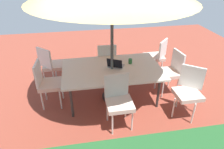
# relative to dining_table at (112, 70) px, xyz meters

# --- Properties ---
(ground_plane) EXTENTS (10.00, 10.00, 0.02)m
(ground_plane) POSITION_rel_dining_table_xyz_m (0.00, 0.00, -0.70)
(ground_plane) COLOR brown
(dining_table) EXTENTS (2.02, 1.28, 0.73)m
(dining_table) POSITION_rel_dining_table_xyz_m (0.00, 0.00, 0.00)
(dining_table) COLOR silver
(dining_table) RESTS_ON ground_plane
(chair_east) EXTENTS (0.47, 0.46, 0.98)m
(chair_east) POSITION_rel_dining_table_xyz_m (1.32, 0.01, -0.14)
(chair_east) COLOR beige
(chair_east) RESTS_ON ground_plane
(chair_south) EXTENTS (0.46, 0.47, 0.98)m
(chair_south) POSITION_rel_dining_table_xyz_m (-0.00, -0.81, -0.14)
(chair_south) COLOR beige
(chair_south) RESTS_ON ground_plane
(chair_southeast) EXTENTS (0.59, 0.59, 0.98)m
(chair_southeast) POSITION_rel_dining_table_xyz_m (1.31, -0.80, -0.14)
(chair_southeast) COLOR beige
(chair_southeast) RESTS_ON ground_plane
(chair_north) EXTENTS (0.47, 0.48, 0.98)m
(chair_north) POSITION_rel_dining_table_xyz_m (0.03, 0.83, -0.14)
(chair_north) COLOR beige
(chair_north) RESTS_ON ground_plane
(chair_west) EXTENTS (0.48, 0.47, 0.98)m
(chair_west) POSITION_rel_dining_table_xyz_m (-1.32, -0.02, -0.14)
(chair_west) COLOR beige
(chair_west) RESTS_ON ground_plane
(chair_southwest) EXTENTS (0.59, 0.59, 0.98)m
(chair_southwest) POSITION_rel_dining_table_xyz_m (-1.30, -0.84, -0.14)
(chair_southwest) COLOR beige
(chair_southwest) RESTS_ON ground_plane
(chair_northwest) EXTENTS (0.58, 0.58, 0.98)m
(chair_northwest) POSITION_rel_dining_table_xyz_m (-1.33, 0.77, -0.14)
(chair_northwest) COLOR beige
(chair_northwest) RESTS_ON ground_plane
(laptop) EXTENTS (0.40, 0.37, 0.21)m
(laptop) POSITION_rel_dining_table_xyz_m (-0.08, -0.05, 0.09)
(laptop) COLOR gray
(laptop) RESTS_ON dining_table
(cup) EXTENTS (0.08, 0.08, 0.11)m
(cup) POSITION_rel_dining_table_xyz_m (-0.42, -0.16, 0.10)
(cup) COLOR #286B33
(cup) RESTS_ON dining_table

